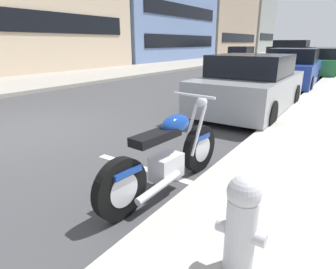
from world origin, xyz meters
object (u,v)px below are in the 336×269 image
object	(u,v)px
parked_motorcycle	(168,157)
crossing_truck	(291,48)
parked_car_far_down_curb	(292,69)
fire_hydrant	(241,222)
car_opposite_curb	(240,56)
parked_car_behind_motorcycle	(250,86)
parked_car_across_street	(320,63)

from	to	relation	value
parked_motorcycle	crossing_truck	bearing A→B (deg)	14.18
crossing_truck	parked_car_far_down_curb	bearing A→B (deg)	106.65
parked_motorcycle	fire_hydrant	bearing A→B (deg)	-121.28
parked_motorcycle	car_opposite_curb	size ratio (longest dim) A/B	0.50
parked_motorcycle	car_opposite_curb	distance (m)	23.01
car_opposite_curb	fire_hydrant	size ratio (longest dim) A/B	5.68
parked_car_behind_motorcycle	parked_car_across_street	world-z (taller)	parked_car_behind_motorcycle
car_opposite_curb	parked_car_across_street	bearing A→B (deg)	45.10
car_opposite_curb	crossing_truck	bearing A→B (deg)	173.54
parked_motorcycle	crossing_truck	size ratio (longest dim) A/B	0.39
crossing_truck	parked_car_behind_motorcycle	bearing A→B (deg)	104.75
crossing_truck	car_opposite_curb	world-z (taller)	crossing_truck
car_opposite_curb	parked_car_behind_motorcycle	bearing A→B (deg)	19.22
parked_car_far_down_curb	fire_hydrant	bearing A→B (deg)	-173.30
parked_car_far_down_curb	car_opposite_curb	bearing A→B (deg)	26.43
parked_motorcycle	car_opposite_curb	xyz separation A→B (m)	(21.87, 7.15, 0.23)
parked_motorcycle	fire_hydrant	world-z (taller)	parked_motorcycle
parked_motorcycle	parked_car_far_down_curb	distance (m)	10.18
parked_motorcycle	parked_car_across_street	world-z (taller)	parked_car_across_street
parked_car_behind_motorcycle	crossing_truck	world-z (taller)	crossing_truck
car_opposite_curb	fire_hydrant	xyz separation A→B (m)	(-22.78, -8.40, -0.13)
parked_car_far_down_curb	parked_car_across_street	xyz separation A→B (m)	(5.19, -0.41, -0.03)
crossing_truck	fire_hydrant	xyz separation A→B (m)	(-37.13, -7.22, -0.50)
parked_car_behind_motorcycle	car_opposite_curb	bearing A→B (deg)	20.28
car_opposite_curb	parked_car_far_down_curb	bearing A→B (deg)	27.46
parked_motorcycle	car_opposite_curb	bearing A→B (deg)	22.93
parked_car_across_street	crossing_truck	xyz separation A→B (m)	(20.87, 5.79, 0.37)
parked_motorcycle	parked_car_behind_motorcycle	bearing A→B (deg)	11.55
parked_car_far_down_curb	parked_car_across_street	size ratio (longest dim) A/B	1.10
parked_car_behind_motorcycle	parked_car_across_street	distance (m)	10.70
parked_car_across_street	car_opposite_curb	xyz separation A→B (m)	(6.53, 6.97, -0.01)
parked_car_far_down_curb	parked_motorcycle	bearing A→B (deg)	-179.39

